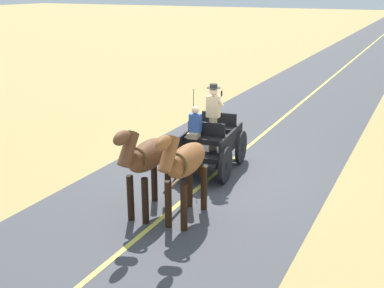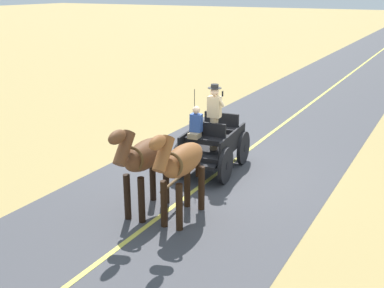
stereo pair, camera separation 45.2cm
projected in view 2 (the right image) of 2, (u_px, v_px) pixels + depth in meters
ground_plane at (220, 172)px, 13.23m from camera, size 200.00×200.00×0.00m
road_surface at (220, 172)px, 13.23m from camera, size 6.14×160.00×0.01m
road_centre_stripe at (220, 172)px, 13.22m from camera, size 0.12×160.00×0.00m
horse_drawn_carriage at (212, 143)px, 13.09m from camera, size 1.64×4.52×2.50m
horse_near_side at (181, 163)px, 10.12m from camera, size 0.63×2.13×2.21m
horse_off_side at (144, 158)px, 10.46m from camera, size 0.63×2.13×2.21m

